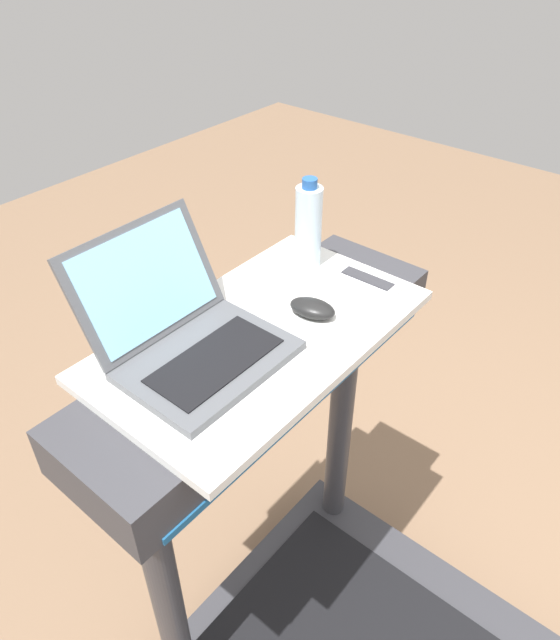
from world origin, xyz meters
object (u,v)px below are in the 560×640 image
object	(u,v)px
laptop	(188,334)
tv_remote	(367,282)
computer_mouse	(312,308)
water_bottle	(308,226)

from	to	relation	value
laptop	tv_remote	world-z (taller)	laptop
computer_mouse	laptop	bearing A→B (deg)	144.64
laptop	computer_mouse	size ratio (longest dim) A/B	3.26
water_bottle	tv_remote	size ratio (longest dim) A/B	1.33
computer_mouse	tv_remote	xyz separation A→B (m)	(0.16, -0.03, -0.01)
water_bottle	tv_remote	distance (m)	0.19
computer_mouse	water_bottle	distance (m)	0.22
laptop	computer_mouse	world-z (taller)	laptop
computer_mouse	water_bottle	xyz separation A→B (m)	(0.16, 0.13, 0.08)
laptop	water_bottle	xyz separation A→B (m)	(0.40, 0.03, 0.05)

